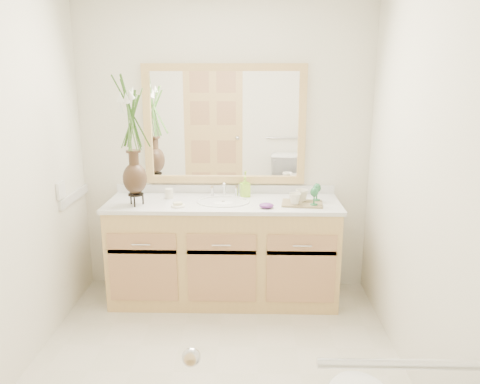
{
  "coord_description": "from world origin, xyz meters",
  "views": [
    {
      "loc": [
        0.22,
        -2.54,
        1.83
      ],
      "look_at": [
        0.14,
        0.65,
        1.0
      ],
      "focal_mm": 35.0,
      "sensor_mm": 36.0,
      "label": 1
    }
  ],
  "objects_px": {
    "flower_vase": "(132,127)",
    "tray": "(302,204)",
    "tumbler": "(169,193)",
    "soap_bottle": "(245,188)"
  },
  "relations": [
    {
      "from": "flower_vase",
      "to": "tray",
      "type": "height_order",
      "value": "flower_vase"
    },
    {
      "from": "flower_vase",
      "to": "tumbler",
      "type": "bearing_deg",
      "value": 42.87
    },
    {
      "from": "tumbler",
      "to": "soap_bottle",
      "type": "bearing_deg",
      "value": 6.81
    },
    {
      "from": "tumbler",
      "to": "soap_bottle",
      "type": "xyz_separation_m",
      "value": [
        0.61,
        0.07,
        0.03
      ]
    },
    {
      "from": "tumbler",
      "to": "tray",
      "type": "relative_size",
      "value": 0.26
    },
    {
      "from": "flower_vase",
      "to": "tumbler",
      "type": "height_order",
      "value": "flower_vase"
    },
    {
      "from": "tumbler",
      "to": "soap_bottle",
      "type": "relative_size",
      "value": 0.54
    },
    {
      "from": "flower_vase",
      "to": "tray",
      "type": "xyz_separation_m",
      "value": [
        1.28,
        0.05,
        -0.59
      ]
    },
    {
      "from": "soap_bottle",
      "to": "tray",
      "type": "height_order",
      "value": "soap_bottle"
    },
    {
      "from": "tumbler",
      "to": "tray",
      "type": "bearing_deg",
      "value": -8.44
    }
  ]
}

